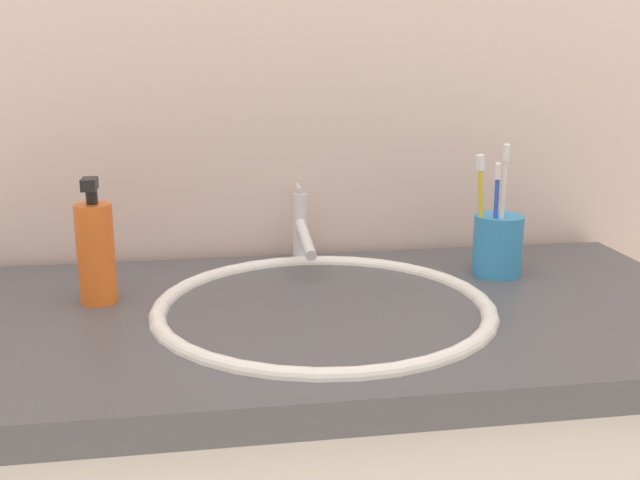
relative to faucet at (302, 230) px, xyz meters
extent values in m
cube|color=beige|center=(-0.04, 0.10, 0.30)|extent=(2.41, 0.04, 2.40)
cube|color=#4C4C51|center=(-0.04, -0.23, -0.08)|extent=(1.21, 0.57, 0.04)
ellipsoid|color=white|center=(0.00, -0.22, -0.10)|extent=(0.42, 0.42, 0.09)
torus|color=white|center=(0.00, -0.22, -0.06)|extent=(0.48, 0.48, 0.02)
cylinder|color=#595B60|center=(0.00, -0.22, -0.15)|extent=(0.03, 0.03, 0.01)
cylinder|color=silver|center=(0.00, 0.02, 0.00)|extent=(0.02, 0.02, 0.12)
cylinder|color=silver|center=(0.00, -0.04, 0.00)|extent=(0.02, 0.14, 0.04)
cylinder|color=silver|center=(0.00, 0.04, 0.06)|extent=(0.01, 0.05, 0.01)
cylinder|color=#338CCC|center=(0.30, -0.11, -0.01)|extent=(0.08, 0.08, 0.10)
cylinder|color=yellow|center=(0.27, -0.12, 0.04)|extent=(0.03, 0.02, 0.18)
cube|color=white|center=(0.26, -0.12, 0.12)|extent=(0.02, 0.01, 0.03)
cylinder|color=white|center=(0.29, -0.13, 0.04)|extent=(0.01, 0.03, 0.20)
cube|color=white|center=(0.29, -0.14, 0.14)|extent=(0.01, 0.02, 0.03)
cylinder|color=blue|center=(0.29, -0.12, 0.03)|extent=(0.01, 0.02, 0.17)
cube|color=white|center=(0.28, -0.13, 0.11)|extent=(0.01, 0.02, 0.02)
cylinder|color=orange|center=(-0.31, -0.15, 0.01)|extent=(0.05, 0.05, 0.14)
cylinder|color=black|center=(-0.31, -0.15, 0.09)|extent=(0.02, 0.02, 0.02)
cube|color=black|center=(-0.31, -0.16, 0.11)|extent=(0.02, 0.04, 0.02)
camera|label=1|loc=(-0.16, -1.20, 0.29)|focal=41.84mm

